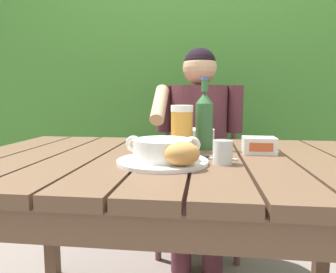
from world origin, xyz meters
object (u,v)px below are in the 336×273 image
serving_plate (163,161)px  beer_bottle (204,119)px  soup_bowl (163,149)px  butter_tub (259,145)px  person_eating (198,137)px  water_glass_small (223,152)px  bread_roll (182,154)px  table_knife (208,158)px  diner_bowl (197,136)px  chair_near_diner (199,172)px  beer_glass (182,128)px

serving_plate → beer_bottle: (0.12, 0.28, 0.11)m
soup_bowl → butter_tub: bearing=32.7°
person_eating → butter_tub: (0.23, -0.61, 0.05)m
soup_bowl → water_glass_small: bearing=4.8°
soup_bowl → butter_tub: (0.32, 0.20, -0.02)m
person_eating → bread_roll: (-0.02, -0.89, 0.07)m
soup_bowl → table_knife: soup_bowl is taller
diner_bowl → chair_near_diner: bearing=90.0°
chair_near_diner → person_eating: (-0.00, -0.20, 0.25)m
diner_bowl → soup_bowl: bearing=-101.2°
serving_plate → diner_bowl: bearing=78.8°
person_eating → butter_tub: person_eating is taller
bread_roll → diner_bowl: bread_roll is taller
chair_near_diner → serving_plate: 1.05m
table_knife → water_glass_small: bearing=-58.9°
water_glass_small → soup_bowl: bearing=-175.2°
chair_near_diner → soup_bowl: 1.06m
water_glass_small → diner_bowl: water_glass_small is taller
water_glass_small → bread_roll: bearing=-141.9°
serving_plate → butter_tub: 0.38m
bread_roll → table_knife: bread_roll is taller
beer_glass → water_glass_small: size_ratio=2.37×
beer_bottle → soup_bowl: bearing=-114.1°
beer_glass → beer_bottle: beer_bottle is taller
table_knife → person_eating: bearing=93.9°
chair_near_diner → person_eating: 0.32m
butter_tub → table_knife: (-0.18, -0.12, -0.03)m
person_eating → beer_glass: person_eating is taller
bread_roll → diner_bowl: bearing=87.1°
bread_roll → beer_glass: bearing=94.5°
chair_near_diner → table_knife: chair_near_diner is taller
butter_tub → diner_bowl: same height
chair_near_diner → soup_bowl: chair_near_diner is taller
beer_bottle → diner_bowl: beer_bottle is taller
chair_near_diner → bread_roll: size_ratio=7.66×
soup_bowl → diner_bowl: size_ratio=1.48×
person_eating → bread_roll: bearing=-91.6°
serving_plate → water_glass_small: water_glass_small is taller
chair_near_diner → butter_tub: bearing=-74.2°
diner_bowl → table_knife: bearing=-83.0°
bread_roll → soup_bowl: bearing=130.6°
chair_near_diner → water_glass_small: chair_near_diner is taller
soup_bowl → water_glass_small: (0.18, 0.02, -0.01)m
beer_bottle → bread_roll: bearing=-99.5°
butter_tub → table_knife: 0.22m
person_eating → diner_bowl: person_eating is taller
person_eating → serving_plate: (-0.09, -0.81, 0.03)m
water_glass_small → diner_bowl: size_ratio=0.47×
person_eating → water_glass_small: person_eating is taller
beer_bottle → butter_tub: 0.23m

